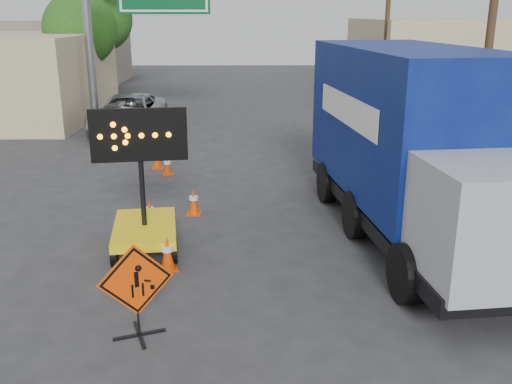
{
  "coord_description": "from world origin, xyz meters",
  "views": [
    {
      "loc": [
        0.71,
        -8.02,
        4.94
      ],
      "look_at": [
        0.78,
        2.36,
        1.68
      ],
      "focal_mm": 40.0,
      "sensor_mm": 36.0,
      "label": 1
    }
  ],
  "objects_px": {
    "pickup_truck": "(128,114)",
    "arrow_board": "(144,220)",
    "construction_sign": "(136,289)",
    "box_truck": "(415,155)"
  },
  "relations": [
    {
      "from": "pickup_truck",
      "to": "arrow_board",
      "type": "bearing_deg",
      "value": -76.34
    },
    {
      "from": "construction_sign",
      "to": "box_truck",
      "type": "height_order",
      "value": "box_truck"
    },
    {
      "from": "arrow_board",
      "to": "box_truck",
      "type": "distance_m",
      "value": 6.13
    },
    {
      "from": "arrow_board",
      "to": "pickup_truck",
      "type": "bearing_deg",
      "value": 94.73
    },
    {
      "from": "arrow_board",
      "to": "box_truck",
      "type": "xyz_separation_m",
      "value": [
        5.95,
        0.83,
        1.23
      ]
    },
    {
      "from": "pickup_truck",
      "to": "construction_sign",
      "type": "bearing_deg",
      "value": -77.32
    },
    {
      "from": "construction_sign",
      "to": "pickup_truck",
      "type": "distance_m",
      "value": 16.9
    },
    {
      "from": "construction_sign",
      "to": "arrow_board",
      "type": "distance_m",
      "value": 3.52
    },
    {
      "from": "arrow_board",
      "to": "box_truck",
      "type": "relative_size",
      "value": 0.34
    },
    {
      "from": "construction_sign",
      "to": "box_truck",
      "type": "relative_size",
      "value": 0.17
    }
  ]
}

